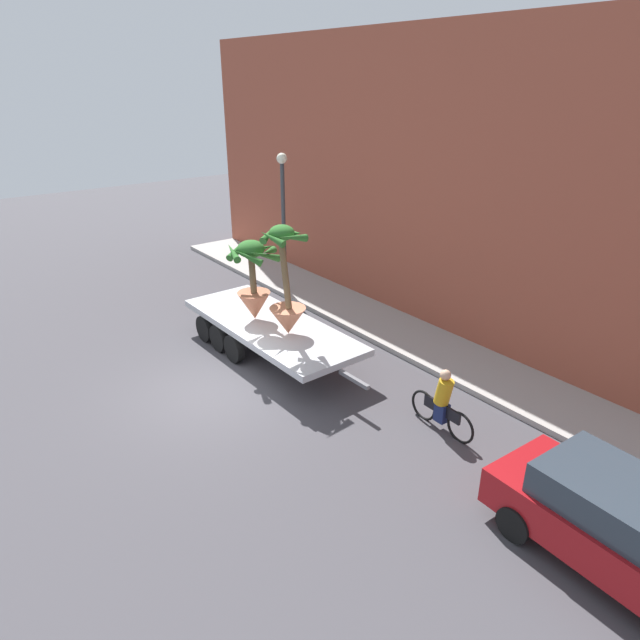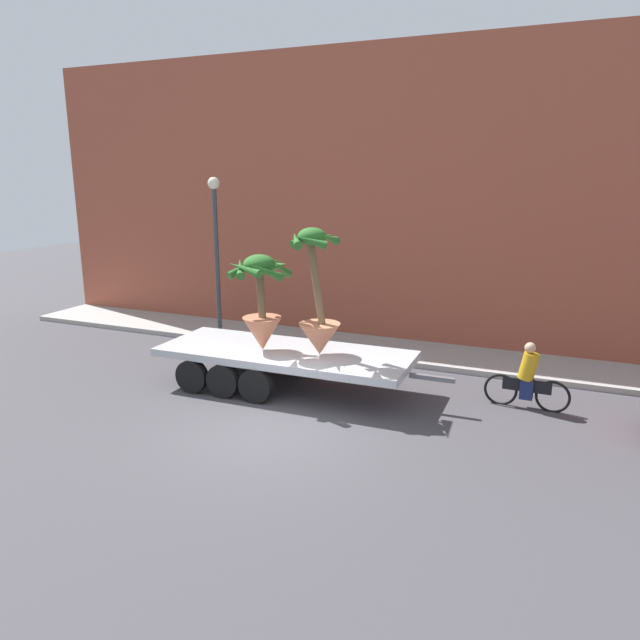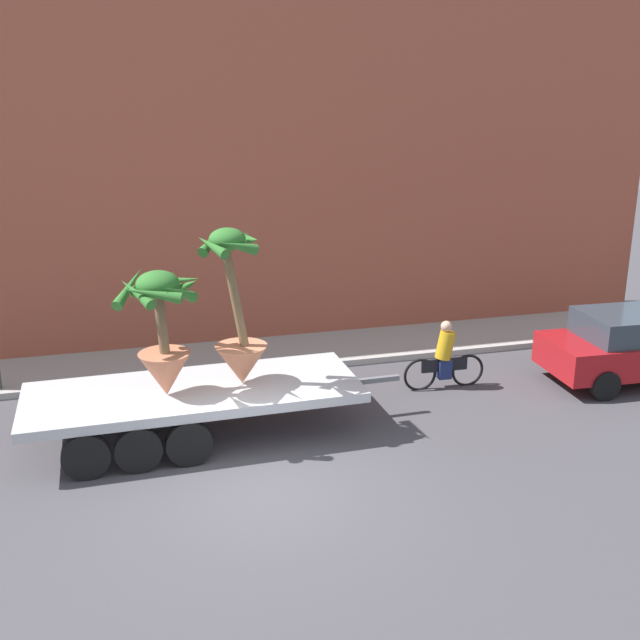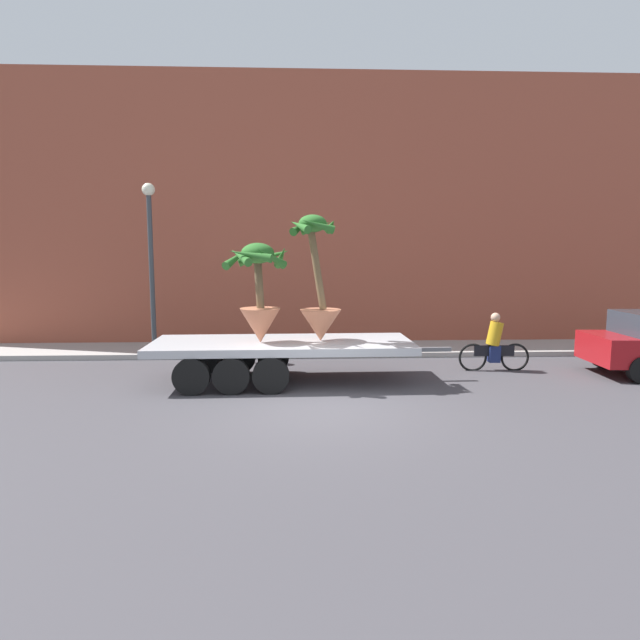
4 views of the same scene
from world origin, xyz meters
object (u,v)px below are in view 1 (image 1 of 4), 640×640
at_px(flatbed_trailer, 265,326).
at_px(potted_palm_middle, 253,282).
at_px(street_lamp, 283,205).
at_px(cyclist, 443,404).
at_px(potted_palm_rear, 286,293).
at_px(parked_car, 625,529).

bearing_deg(flatbed_trailer, potted_palm_middle, -142.17).
height_order(potted_palm_middle, street_lamp, street_lamp).
height_order(potted_palm_middle, cyclist, potted_palm_middle).
height_order(potted_palm_rear, cyclist, potted_palm_rear).
bearing_deg(cyclist, flatbed_trailer, -169.90).
height_order(potted_palm_rear, parked_car, potted_palm_rear).
xyz_separation_m(flatbed_trailer, potted_palm_middle, (-0.24, -0.19, 1.33)).
xyz_separation_m(parked_car, street_lamp, (-13.59, 2.76, 2.40)).
bearing_deg(cyclist, parked_car, -9.37).
xyz_separation_m(cyclist, street_lamp, (-9.25, 2.04, 2.56)).
height_order(flatbed_trailer, potted_palm_middle, potted_palm_middle).
bearing_deg(parked_car, potted_palm_rear, -178.06).
relative_size(flatbed_trailer, potted_palm_middle, 3.11).
bearing_deg(flatbed_trailer, street_lamp, 139.10).
bearing_deg(potted_palm_rear, potted_palm_middle, -172.14).
xyz_separation_m(potted_palm_middle, street_lamp, (-3.29, 3.25, 1.13)).
distance_m(potted_palm_rear, street_lamp, 5.67).
distance_m(flatbed_trailer, parked_car, 10.06).
height_order(flatbed_trailer, street_lamp, street_lamp).
bearing_deg(parked_car, flatbed_trailer, -178.28).
bearing_deg(flatbed_trailer, parked_car, 1.72).
bearing_deg(street_lamp, parked_car, -11.48).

